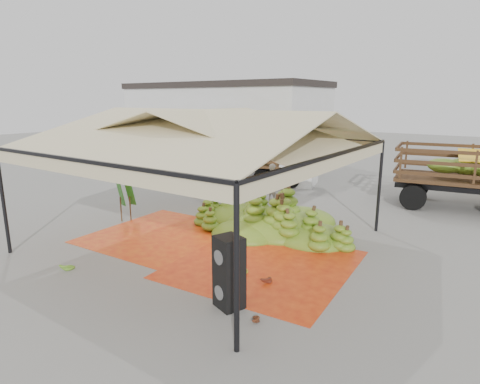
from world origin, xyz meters
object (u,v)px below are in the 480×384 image
Objects in this scene: speaker_stack at (229,272)px; vendor at (273,182)px; truck_left at (262,158)px; banana_heap at (275,210)px.

vendor is (-3.88, 8.33, 0.03)m from speaker_stack.
vendor reaches higher than speaker_stack.
truck_left is (-6.40, 11.51, 0.51)m from speaker_stack.
vendor is 4.09m from truck_left.
banana_heap is 7.89m from truck_left.
banana_heap is at bearing 130.10° from speaker_stack.
truck_left reaches higher than speaker_stack.
vendor reaches higher than banana_heap.
speaker_stack reaches higher than banana_heap.
banana_heap is 3.83× the size of speaker_stack.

